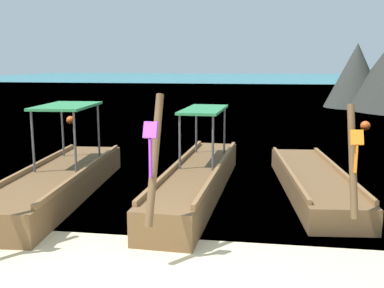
{
  "coord_description": "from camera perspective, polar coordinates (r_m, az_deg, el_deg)",
  "views": [
    {
      "loc": [
        1.41,
        -4.87,
        2.98
      ],
      "look_at": [
        0.0,
        4.28,
        1.29
      ],
      "focal_mm": 41.77,
      "sensor_mm": 36.0,
      "label": 1
    }
  ],
  "objects": [
    {
      "name": "mooring_buoy_far",
      "position": [
        21.33,
        21.26,
        2.18
      ],
      "size": [
        0.43,
        0.43,
        0.43
      ],
      "color": "#EA5119",
      "rests_on": "sea_water"
    },
    {
      "name": "longtail_boat_orange_ribbon",
      "position": [
        10.75,
        15.19,
        -4.68
      ],
      "size": [
        1.76,
        5.99,
        2.31
      ],
      "color": "brown",
      "rests_on": "ground"
    },
    {
      "name": "mooring_buoy_near",
      "position": [
        22.69,
        -15.25,
        2.95
      ],
      "size": [
        0.41,
        0.41,
        0.41
      ],
      "color": "#EA5119",
      "rests_on": "sea_water"
    },
    {
      "name": "longtail_boat_violet_ribbon",
      "position": [
        10.23,
        0.7,
        -4.46
      ],
      "size": [
        1.39,
        7.07,
        2.53
      ],
      "color": "brown",
      "rests_on": "ground"
    },
    {
      "name": "longtail_boat_turquoise_ribbon",
      "position": [
        10.52,
        -16.66,
        -4.55
      ],
      "size": [
        1.74,
        6.45,
        2.34
      ],
      "color": "brown",
      "rests_on": "ground"
    },
    {
      "name": "sea_water",
      "position": [
        67.23,
        7.61,
        7.71
      ],
      "size": [
        120.0,
        120.0,
        0.0
      ],
      "primitive_type": "plane",
      "color": "#147A89",
      "rests_on": "ground"
    }
  ]
}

